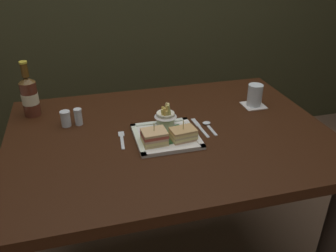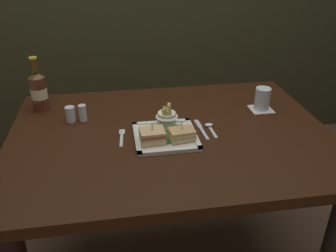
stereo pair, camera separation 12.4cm
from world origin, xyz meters
TOP-DOWN VIEW (x-y plane):
  - dining_table at (0.00, 0.00)m, footprint 1.31×0.95m
  - square_plate at (-0.03, -0.05)m, footprint 0.25×0.25m
  - sandwich_half_left at (-0.09, -0.09)m, footprint 0.10×0.08m
  - sandwich_half_right at (0.03, -0.09)m, footprint 0.10×0.08m
  - fries_cup at (-0.01, 0.03)m, footprint 0.09×0.09m
  - beer_bottle at (-0.55, 0.31)m, footprint 0.07×0.07m
  - drink_coaster at (0.45, 0.14)m, footprint 0.10×0.10m
  - water_glass at (0.45, 0.14)m, footprint 0.07×0.07m
  - fork at (-0.20, -0.01)m, footprint 0.03×0.14m
  - knife at (0.13, 0.01)m, footprint 0.02×0.17m
  - spoon at (0.17, 0.01)m, footprint 0.04×0.12m
  - salt_shaker at (-0.41, 0.16)m, footprint 0.04×0.04m
  - pepper_shaker at (-0.36, 0.16)m, footprint 0.03×0.03m

SIDE VIEW (x-z plane):
  - dining_table at x=0.00m, z-range 0.25..1.01m
  - fork at x=-0.20m, z-range 0.76..0.76m
  - knife at x=0.13m, z-range 0.76..0.76m
  - drink_coaster at x=0.45m, z-range 0.76..0.77m
  - spoon at x=0.17m, z-range 0.76..0.77m
  - square_plate at x=-0.03m, z-range 0.76..0.78m
  - salt_shaker at x=-0.41m, z-range 0.76..0.83m
  - pepper_shaker at x=-0.36m, z-range 0.76..0.83m
  - sandwich_half_right at x=0.03m, z-range 0.75..0.83m
  - sandwich_half_left at x=-0.09m, z-range 0.76..0.84m
  - water_glass at x=0.45m, z-range 0.76..0.86m
  - fries_cup at x=-0.01m, z-range 0.76..0.87m
  - beer_bottle at x=-0.55m, z-range 0.73..0.98m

